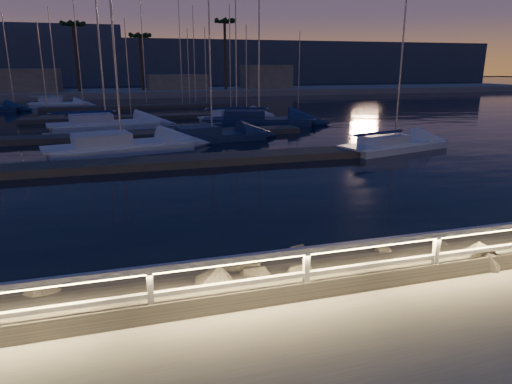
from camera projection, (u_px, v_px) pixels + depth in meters
ground at (258, 304)px, 8.83m from camera, size 400.00×400.00×0.00m
harbor_water at (149, 133)px, 37.90m from camera, size 400.00×440.00×0.60m
guard_rail at (254, 268)px, 8.60m from camera, size 44.11×0.12×1.06m
floating_docks at (147, 124)px, 38.93m from camera, size 22.00×36.00×0.40m
far_shore at (130, 91)px, 77.05m from camera, size 160.00×14.00×5.20m
palm_left at (73, 27)px, 70.34m from camera, size 3.00×3.00×11.20m
palm_center at (140, 38)px, 74.39m from camera, size 3.00×3.00×9.70m
palm_right at (225, 25)px, 76.73m from camera, size 3.00×3.00×12.20m
distant_hills at (39, 64)px, 124.81m from camera, size 230.00×37.50×18.00m
sailboat_c at (118, 146)px, 27.08m from camera, size 9.11×4.42×14.91m
sailboat_d at (392, 144)px, 27.90m from camera, size 7.87×4.08×12.82m
sailboat_g at (103, 124)px, 37.15m from camera, size 9.27×4.08×15.23m
sailboat_h at (209, 135)px, 31.33m from camera, size 8.00×3.33×13.13m
sailboat_k at (235, 116)px, 42.84m from camera, size 7.67×4.78×12.66m
sailboat_l at (256, 120)px, 39.77m from camera, size 9.97×5.37×16.25m
sailboat_m at (57, 104)px, 57.01m from camera, size 7.11×2.82×11.86m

